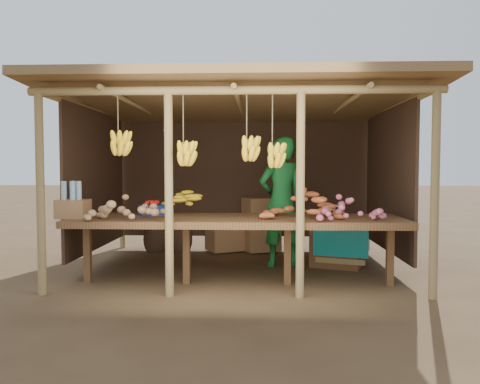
{
  "coord_description": "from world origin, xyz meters",
  "views": [
    {
      "loc": [
        0.26,
        -6.45,
        1.39
      ],
      "look_at": [
        0.0,
        0.0,
        1.05
      ],
      "focal_mm": 35.0,
      "sensor_mm": 36.0,
      "label": 1
    }
  ],
  "objects": [
    {
      "name": "ground",
      "position": [
        0.0,
        0.0,
        0.0
      ],
      "size": [
        60.0,
        60.0,
        0.0
      ],
      "primitive_type": "plane",
      "color": "brown",
      "rests_on": "ground"
    },
    {
      "name": "stall_structure",
      "position": [
        -0.06,
        -0.04,
        1.91
      ],
      "size": [
        4.7,
        3.5,
        2.43
      ],
      "color": "#9A7F4F",
      "rests_on": "ground"
    },
    {
      "name": "counter",
      "position": [
        0.0,
        -0.95,
        0.74
      ],
      "size": [
        3.9,
        1.05,
        0.8
      ],
      "color": "brown",
      "rests_on": "ground"
    },
    {
      "name": "potato_heap",
      "position": [
        -1.19,
        -1.25,
        0.98
      ],
      "size": [
        1.04,
        0.86,
        0.36
      ],
      "primitive_type": null,
      "rotation": [
        0.0,
        0.0,
        0.42
      ],
      "color": "#A47A54",
      "rests_on": "counter"
    },
    {
      "name": "sweet_potato_heap",
      "position": [
        0.8,
        -0.95,
        0.98
      ],
      "size": [
        0.99,
        0.67,
        0.36
      ],
      "primitive_type": null,
      "rotation": [
        0.0,
        0.0,
        -0.12
      ],
      "color": "#C25F32",
      "rests_on": "counter"
    },
    {
      "name": "onion_heap",
      "position": [
        1.29,
        -1.26,
        0.98
      ],
      "size": [
        0.82,
        0.56,
        0.35
      ],
      "primitive_type": null,
      "rotation": [
        0.0,
        0.0,
        0.13
      ],
      "color": "#C15E79",
      "rests_on": "counter"
    },
    {
      "name": "banana_pile",
      "position": [
        -0.69,
        -0.61,
        0.98
      ],
      "size": [
        0.72,
        0.5,
        0.35
      ],
      "primitive_type": null,
      "rotation": [
        0.0,
        0.0,
        0.17
      ],
      "color": "yellow",
      "rests_on": "counter"
    },
    {
      "name": "tomato_basin",
      "position": [
        -1.07,
        -0.71,
        0.87
      ],
      "size": [
        0.35,
        0.35,
        0.18
      ],
      "rotation": [
        0.0,
        0.0,
        0.13
      ],
      "color": "navy",
      "rests_on": "counter"
    },
    {
      "name": "bottle_box",
      "position": [
        -1.9,
        -1.12,
        0.97
      ],
      "size": [
        0.35,
        0.28,
        0.43
      ],
      "color": "#996B44",
      "rests_on": "counter"
    },
    {
      "name": "vendor",
      "position": [
        0.58,
        0.12,
        0.91
      ],
      "size": [
        0.78,
        0.66,
        1.82
      ],
      "primitive_type": "imported",
      "rotation": [
        0.0,
        0.0,
        3.54
      ],
      "color": "#17692B",
      "rests_on": "ground"
    },
    {
      "name": "tarp_crate",
      "position": [
        1.36,
        0.14,
        0.36
      ],
      "size": [
        0.9,
        0.83,
        0.88
      ],
      "color": "brown",
      "rests_on": "ground"
    },
    {
      "name": "carton_stack",
      "position": [
        0.1,
        1.2,
        0.39
      ],
      "size": [
        1.28,
        0.62,
        0.87
      ],
      "color": "#996B44",
      "rests_on": "ground"
    },
    {
      "name": "burlap_sacks",
      "position": [
        -1.24,
        1.14,
        0.25
      ],
      "size": [
        0.81,
        0.42,
        0.57
      ],
      "color": "#452D20",
      "rests_on": "ground"
    }
  ]
}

